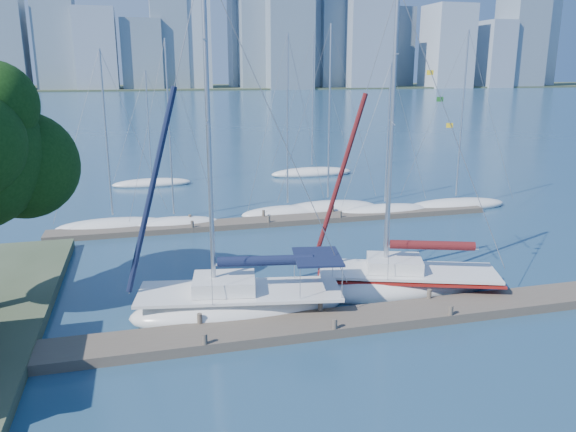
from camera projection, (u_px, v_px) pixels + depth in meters
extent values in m
plane|color=navy|center=(327.00, 328.00, 22.64)|extent=(700.00, 700.00, 0.00)
cube|color=brown|center=(327.00, 323.00, 22.59)|extent=(26.00, 2.00, 0.40)
cube|color=brown|center=(281.00, 221.00, 38.06)|extent=(30.00, 1.80, 0.36)
cube|color=#38472D|center=(151.00, 88.00, 322.34)|extent=(800.00, 100.00, 1.50)
sphere|color=black|center=(24.00, 165.00, 23.32)|extent=(4.47, 4.47, 4.47)
ellipsoid|color=silver|center=(240.00, 308.00, 23.90)|extent=(9.55, 4.52, 1.61)
cube|color=silver|center=(240.00, 291.00, 23.71)|extent=(8.85, 4.17, 0.13)
cube|color=silver|center=(224.00, 284.00, 23.57)|extent=(2.87, 2.36, 0.59)
cylinder|color=silver|center=(209.00, 137.00, 21.98)|extent=(0.19, 0.19, 12.94)
cylinder|color=silver|center=(265.00, 263.00, 23.49)|extent=(4.30, 0.84, 0.11)
cylinder|color=black|center=(265.00, 261.00, 23.46)|extent=(4.01, 1.10, 0.43)
cube|color=black|center=(317.00, 257.00, 23.61)|extent=(2.34, 2.84, 0.09)
ellipsoid|color=silver|center=(407.00, 285.00, 26.42)|extent=(9.29, 5.66, 1.55)
cube|color=silver|center=(407.00, 271.00, 26.24)|extent=(8.60, 5.22, 0.12)
cube|color=silver|center=(394.00, 263.00, 26.20)|extent=(2.96, 2.60, 0.57)
cylinder|color=silver|center=(391.00, 136.00, 24.74)|extent=(0.19, 0.19, 12.43)
cylinder|color=silver|center=(432.00, 247.00, 25.85)|extent=(3.98, 1.49, 0.10)
cylinder|color=#410E10|center=(432.00, 245.00, 25.82)|extent=(3.77, 1.67, 0.41)
cube|color=maroon|center=(407.00, 274.00, 26.28)|extent=(8.81, 5.40, 0.10)
ellipsoid|color=silver|center=(114.00, 226.00, 36.61)|extent=(7.59, 4.13, 1.08)
cylinder|color=silver|center=(106.00, 135.00, 35.10)|extent=(0.12, 0.12, 10.36)
ellipsoid|color=silver|center=(175.00, 224.00, 37.14)|extent=(6.37, 3.97, 0.99)
cylinder|color=silver|center=(169.00, 129.00, 35.56)|extent=(0.11, 0.11, 11.08)
ellipsoid|color=silver|center=(288.00, 213.00, 40.10)|extent=(6.98, 4.40, 1.04)
cylinder|color=silver|center=(288.00, 121.00, 38.46)|extent=(0.11, 0.11, 11.50)
ellipsoid|color=silver|center=(328.00, 209.00, 41.03)|extent=(7.64, 2.59, 1.23)
cylinder|color=silver|center=(330.00, 114.00, 39.29)|extent=(0.13, 0.13, 12.01)
ellipsoid|color=silver|center=(385.00, 211.00, 40.51)|extent=(7.19, 2.96, 1.05)
cylinder|color=silver|center=(388.00, 134.00, 39.11)|extent=(0.11, 0.11, 9.61)
ellipsoid|color=silver|center=(455.00, 206.00, 42.20)|extent=(8.41, 5.00, 1.09)
cylinder|color=silver|center=(462.00, 116.00, 40.51)|extent=(0.12, 0.12, 11.82)
ellipsoid|color=silver|center=(152.00, 184.00, 50.49)|extent=(7.19, 4.27, 0.96)
cylinder|color=silver|center=(149.00, 125.00, 49.16)|extent=(0.10, 0.10, 9.15)
ellipsoid|color=silver|center=(312.00, 173.00, 55.45)|extent=(8.22, 2.37, 1.16)
cylinder|color=silver|center=(313.00, 101.00, 53.68)|extent=(0.13, 0.13, 12.32)
cube|color=slate|center=(1.00, 45.00, 269.49)|extent=(22.28, 17.63, 43.28)
cube|color=#8992A4|center=(57.00, 55.00, 296.36)|extent=(16.19, 17.61, 35.79)
cube|color=gray|center=(96.00, 50.00, 278.17)|extent=(19.41, 19.81, 39.64)
cube|color=slate|center=(142.00, 55.00, 285.69)|extent=(19.97, 16.86, 34.98)
cube|color=#8992A4|center=(190.00, 0.00, 287.67)|extent=(18.97, 14.99, 89.29)
cube|color=gray|center=(243.00, 17.00, 310.94)|extent=(15.70, 17.46, 76.54)
cube|color=slate|center=(289.00, 14.00, 291.09)|extent=(23.61, 18.95, 76.40)
cube|color=#8992A4|center=(316.00, 45.00, 314.90)|extent=(15.60, 17.11, 47.37)
cube|color=gray|center=(367.00, 43.00, 306.52)|extent=(24.37, 18.80, 48.59)
cube|color=slate|center=(396.00, 48.00, 342.42)|extent=(16.43, 17.52, 46.37)
cube|color=#8992A4|center=(447.00, 47.00, 318.04)|extent=(22.78, 23.94, 45.40)
cube|color=gray|center=(493.00, 55.00, 326.55)|extent=(15.98, 21.38, 37.46)
cube|color=slate|center=(522.00, 21.00, 329.40)|extent=(21.38, 23.60, 75.88)
cube|color=#8992A4|center=(539.00, 29.00, 354.95)|extent=(16.89, 17.08, 69.78)
cube|color=slate|center=(335.00, 2.00, 306.87)|extent=(17.64, 18.00, 92.53)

